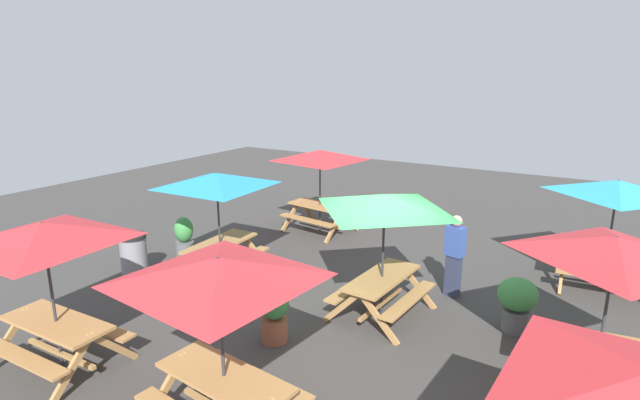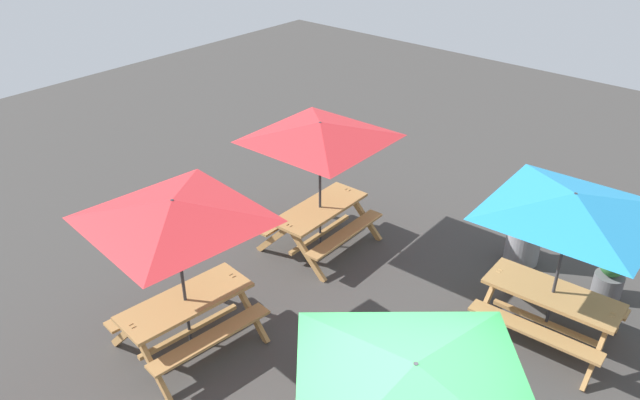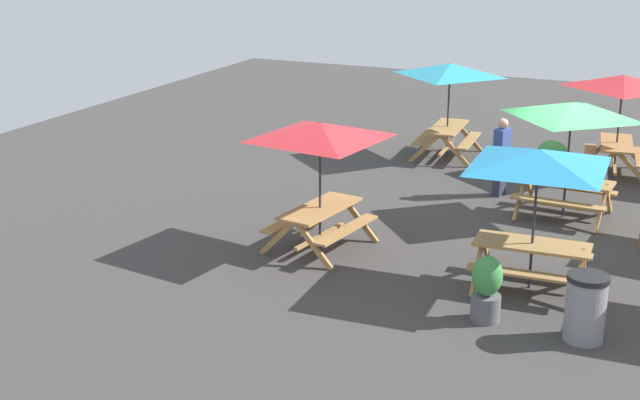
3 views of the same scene
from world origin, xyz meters
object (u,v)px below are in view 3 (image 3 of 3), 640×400
at_px(picnic_table_0, 538,168).
at_px(picnic_table_6, 450,76).
at_px(potted_plant_2, 487,288).
at_px(person_standing, 501,155).
at_px(picnic_table_7, 571,118).
at_px(picnic_table_3, 622,89).
at_px(picnic_table_1, 320,140).
at_px(trash_bin_gray, 586,308).
at_px(potted_plant_0, 552,158).

relative_size(picnic_table_0, picnic_table_6, 1.21).
distance_m(potted_plant_2, person_standing, 6.27).
relative_size(picnic_table_6, person_standing, 1.40).
bearing_deg(potted_plant_2, picnic_table_6, -159.89).
bearing_deg(picnic_table_7, picnic_table_0, -84.43).
bearing_deg(picnic_table_3, picnic_table_7, -16.57).
bearing_deg(picnic_table_6, picnic_table_3, 86.73).
xyz_separation_m(picnic_table_0, picnic_table_1, (-0.25, -3.79, 0.00)).
relative_size(picnic_table_3, picnic_table_7, 1.00).
bearing_deg(person_standing, trash_bin_gray, -140.75).
height_order(trash_bin_gray, potted_plant_2, potted_plant_2).
xyz_separation_m(picnic_table_3, picnic_table_7, (3.51, -0.55, 0.00)).
xyz_separation_m(potted_plant_2, person_standing, (-6.13, -1.26, 0.38)).
bearing_deg(picnic_table_1, potted_plant_0, 160.64).
xyz_separation_m(picnic_table_7, person_standing, (-0.87, -1.49, -1.10)).
xyz_separation_m(picnic_table_6, picnic_table_7, (3.45, 3.42, 0.00)).
bearing_deg(potted_plant_0, person_standing, -31.43).
xyz_separation_m(picnic_table_1, potted_plant_0, (-5.76, 3.01, -1.42)).
bearing_deg(picnic_table_6, person_standing, 32.70).
bearing_deg(picnic_table_6, potted_plant_2, 16.06).
relative_size(trash_bin_gray, potted_plant_0, 1.01).
bearing_deg(potted_plant_2, picnic_table_0, 166.65).
bearing_deg(picnic_table_0, person_standing, 106.43).
bearing_deg(picnic_table_7, picnic_table_1, -132.29).
distance_m(picnic_table_0, person_standing, 5.05).
distance_m(picnic_table_3, trash_bin_gray, 8.96).
bearing_deg(picnic_table_0, picnic_table_7, 89.18).
height_order(picnic_table_0, person_standing, picnic_table_0).
xyz_separation_m(trash_bin_gray, potted_plant_0, (-7.53, -1.85, 0.08)).
height_order(picnic_table_1, picnic_table_3, same).
distance_m(picnic_table_7, trash_bin_gray, 5.64).
distance_m(picnic_table_1, person_standing, 5.04).
relative_size(picnic_table_0, picnic_table_7, 1.21).
xyz_separation_m(trash_bin_gray, potted_plant_2, (-0.05, -1.42, 0.02)).
height_order(picnic_table_0, picnic_table_1, same).
bearing_deg(picnic_table_3, picnic_table_1, -38.64).
bearing_deg(potted_plant_0, picnic_table_1, -27.58).
bearing_deg(picnic_table_7, picnic_table_3, 84.93).
xyz_separation_m(picnic_table_0, picnic_table_6, (-7.24, -3.54, 0.00)).
bearing_deg(trash_bin_gray, potted_plant_0, -166.17).
relative_size(picnic_table_0, potted_plant_0, 2.92).
height_order(picnic_table_3, picnic_table_7, same).
height_order(picnic_table_1, person_standing, picnic_table_1).
distance_m(trash_bin_gray, potted_plant_0, 7.75).
distance_m(picnic_table_7, potted_plant_2, 5.46).
distance_m(picnic_table_6, potted_plant_0, 3.33).
bearing_deg(trash_bin_gray, picnic_table_3, -175.84).
height_order(picnic_table_0, picnic_table_3, same).
bearing_deg(potted_plant_2, trash_bin_gray, 87.89).
xyz_separation_m(picnic_table_0, picnic_table_7, (-3.79, -0.12, 0.00)).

